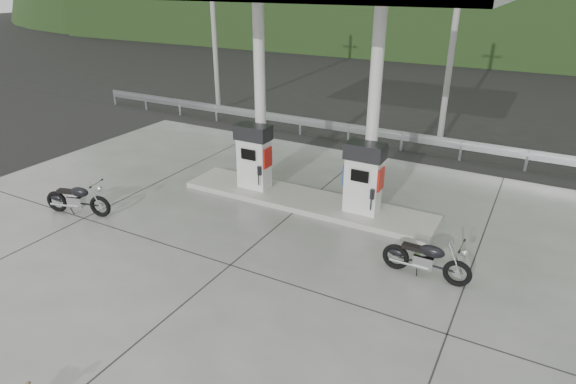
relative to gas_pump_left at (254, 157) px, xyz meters
The scene contains 15 objects.
ground 3.16m from the gas_pump_left, 57.38° to the right, with size 160.00×160.00×0.00m, color black.
forecourt_apron 3.15m from the gas_pump_left, 57.38° to the right, with size 18.00×14.00×0.02m, color slate.
pump_island 1.87m from the gas_pump_left, ahead, with size 7.00×1.40×0.15m, color gray.
gas_pump_left is the anchor object (origin of this frame).
gas_pump_right 3.20m from the gas_pump_left, ahead, with size 0.95×0.55×1.80m, color white, non-canonical shape.
canopy_column_left 1.65m from the gas_pump_left, 90.00° to the left, with size 0.30×0.30×5.00m, color white.
canopy_column_right 3.60m from the gas_pump_left, ahead, with size 0.30×0.30×5.00m, color white.
guardrail 5.74m from the gas_pump_left, 73.78° to the left, with size 26.00×0.16×1.42m, color gray, non-canonical shape.
road 9.20m from the gas_pump_left, 79.92° to the left, with size 60.00×7.00×0.01m, color black.
utility_pole_a 9.93m from the gas_pump_left, 132.44° to the left, with size 0.22×0.22×8.00m, color gray.
utility_pole_b 8.40m from the gas_pump_left, 62.78° to the left, with size 0.22×0.22×8.00m, color gray.
tree_band 27.61m from the gas_pump_left, 86.67° to the left, with size 80.00×6.00×6.00m, color black.
forested_hills 57.53m from the gas_pump_left, 88.41° to the left, with size 100.00×40.00×140.00m, color black, non-canonical shape.
motorcycle_left 4.69m from the gas_pump_left, 133.62° to the right, with size 1.71×0.54×0.81m, color black, non-canonical shape.
motorcycle_right 5.69m from the gas_pump_left, 20.06° to the right, with size 1.69×0.53×0.80m, color black, non-canonical shape.
Camera 1 is at (5.24, -8.01, 5.60)m, focal length 30.00 mm.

